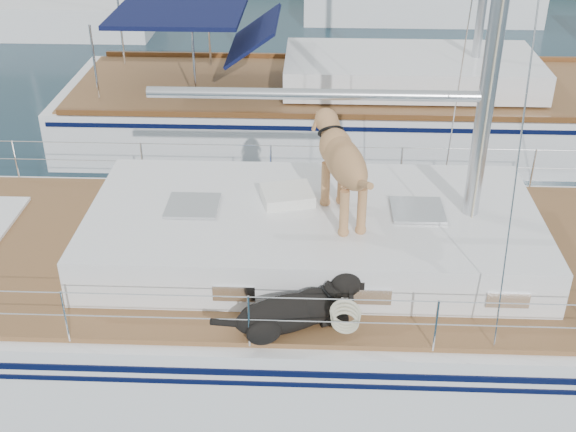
{
  "coord_description": "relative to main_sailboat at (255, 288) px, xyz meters",
  "views": [
    {
      "loc": [
        0.8,
        -7.28,
        5.89
      ],
      "look_at": [
        0.5,
        0.2,
        1.6
      ],
      "focal_mm": 45.0,
      "sensor_mm": 36.0,
      "label": 1
    }
  ],
  "objects": [
    {
      "name": "ground",
      "position": [
        -0.1,
        0.01,
        -0.68
      ],
      "size": [
        120.0,
        120.0,
        0.0
      ],
      "primitive_type": "plane",
      "color": "black",
      "rests_on": "ground"
    },
    {
      "name": "bg_boat_center",
      "position": [
        3.9,
        16.01,
        -0.23
      ],
      "size": [
        7.2,
        3.0,
        11.65
      ],
      "color": "white",
      "rests_on": "ground"
    },
    {
      "name": "bg_boat_west",
      "position": [
        -8.1,
        14.01,
        -0.24
      ],
      "size": [
        8.0,
        3.0,
        11.65
      ],
      "color": "white",
      "rests_on": "ground"
    },
    {
      "name": "neighbor_sailboat",
      "position": [
        1.42,
        6.19,
        -0.06
      ],
      "size": [
        11.0,
        3.5,
        13.3
      ],
      "color": "white",
      "rests_on": "ground"
    },
    {
      "name": "main_sailboat",
      "position": [
        0.0,
        0.0,
        0.0
      ],
      "size": [
        12.0,
        3.86,
        14.01
      ],
      "color": "white",
      "rests_on": "ground"
    }
  ]
}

